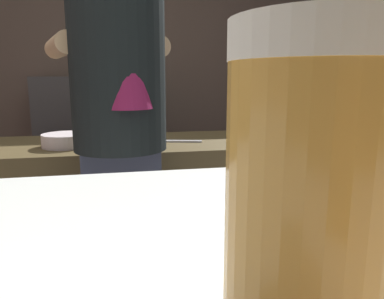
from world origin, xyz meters
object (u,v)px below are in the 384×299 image
Objects in this scene: mixing_bowl at (66,140)px; knife_block at (283,118)px; bartender at (121,129)px; bottle_vinegar at (116,67)px; pint_glass_near at (312,179)px; chefs_knife at (178,141)px; bottle_hot_sauce at (91,65)px.

knife_block is at bearing 2.94° from mixing_bowl.
bartender reaches higher than bottle_vinegar.
bottle_vinegar is at bearing 91.88° from pint_glass_near.
pint_glass_near is (0.08, -1.19, 0.13)m from bartender.
chefs_knife is (0.53, 0.02, -0.03)m from mixing_bowl.
bottle_hot_sauce is at bearing 95.90° from pint_glass_near.
chefs_knife is 1.72× the size of pint_glass_near.
bottle_vinegar is (-0.02, 1.87, 0.28)m from bartender.
bottle_vinegar is at bearing -15.60° from bartender.
mixing_bowl is at bearing -163.47° from chefs_knife.
mixing_bowl is at bearing -99.00° from bottle_vinegar.
mixing_bowl is 1.55m from bottle_vinegar.
bartender reaches higher than bottle_hot_sauce.
bottle_vinegar reaches higher than chefs_knife.
mixing_bowl is 1.06× the size of bottle_vinegar.
pint_glass_near is 0.60× the size of bottle_hot_sauce.
bottle_hot_sauce is (-0.22, 1.74, 0.29)m from bartender.
knife_block is 1.71m from bottle_hot_sauce.
bottle_vinegar reaches higher than mixing_bowl.
bartender is at bearing 94.04° from pint_glass_near.
knife_block is at bearing 64.65° from pint_glass_near.
mixing_bowl is (-1.11, -0.06, -0.08)m from knife_block.
bartender is 7.27× the size of chefs_knife.
chefs_knife is (-0.58, -0.04, -0.10)m from knife_block.
pint_glass_near is (-0.77, -1.63, 0.16)m from knife_block.
bottle_vinegar is at bearing 115.70° from chefs_knife.
bartender is 7.55× the size of bottle_hot_sauce.
bottle_hot_sauce is (0.03, 1.35, 0.39)m from mixing_bowl.
knife_block is (0.86, 0.44, -0.02)m from bartender.
pint_glass_near is at bearing -82.60° from chefs_knife.
mixing_bowl reaches higher than chefs_knife.
pint_glass_near is 2.95m from bottle_hot_sauce.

